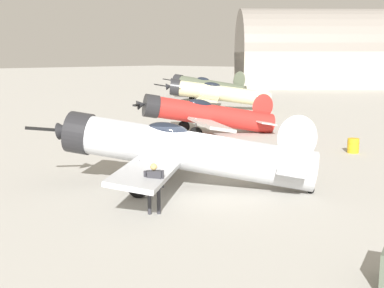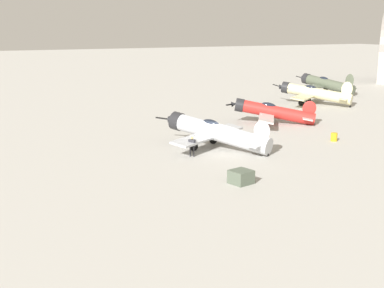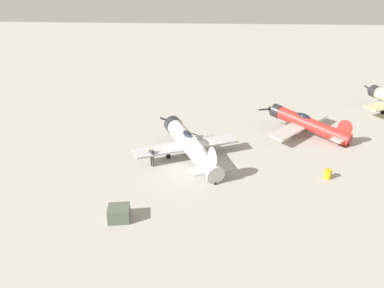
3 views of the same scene
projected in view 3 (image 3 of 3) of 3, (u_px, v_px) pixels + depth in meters
The scene contains 6 objects.
ground_plane at pixel (192, 162), 32.85m from camera, with size 400.00×400.00×0.00m, color #A8A59E.
airplane_foreground at pixel (190, 145), 32.70m from camera, with size 10.09×9.45×3.12m.
airplane_mid_apron at pixel (306, 123), 38.82m from camera, with size 10.12×9.75×2.93m.
ground_crew_mechanic at pixel (152, 155), 31.71m from camera, with size 0.49×0.53×1.73m.
equipment_crate at pixel (119, 213), 24.14m from camera, with size 1.70×1.72×0.97m.
fuel_drum at pixel (328, 174), 29.75m from camera, with size 0.66×0.66×0.80m.
Camera 3 is at (-29.55, -4.11, 13.84)m, focal length 33.64 mm.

